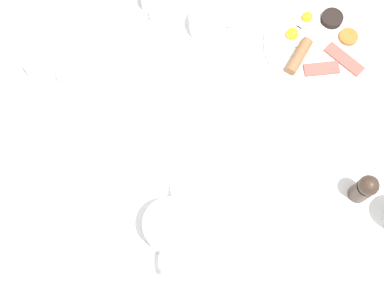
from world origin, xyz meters
name	(u,v)px	position (x,y,z in m)	size (l,w,h in m)	color
ground_plane	(192,208)	(0.00, 0.00, 0.00)	(8.00, 8.00, 0.00)	#4C4742
table	(192,155)	(0.00, 0.00, 0.64)	(0.90, 1.17, 0.71)	white
breakfast_plate	(318,43)	(-0.27, 0.29, 0.72)	(0.27, 0.27, 0.04)	white
teapot_near	(171,229)	(0.20, -0.03, 0.77)	(0.20, 0.11, 0.13)	white
teacup_with_saucer_left	(208,24)	(-0.30, 0.02, 0.74)	(0.16, 0.16, 0.06)	white
teacup_with_saucer_right	(43,62)	(-0.18, -0.36, 0.74)	(0.16, 0.16, 0.06)	white
pepper_grinder	(364,189)	(0.09, 0.37, 0.76)	(0.04, 0.04, 0.10)	#38281E
napkin_folded	(277,276)	(0.27, 0.19, 0.71)	(0.13, 0.16, 0.01)	white
fork_by_plate	(230,117)	(-0.08, 0.08, 0.71)	(0.17, 0.04, 0.00)	silver
knife_by_plate	(48,219)	(0.18, -0.30, 0.71)	(0.23, 0.03, 0.00)	silver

